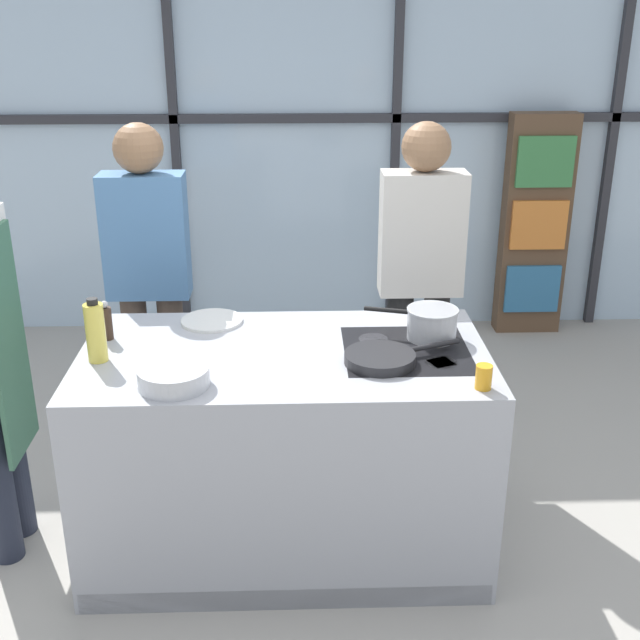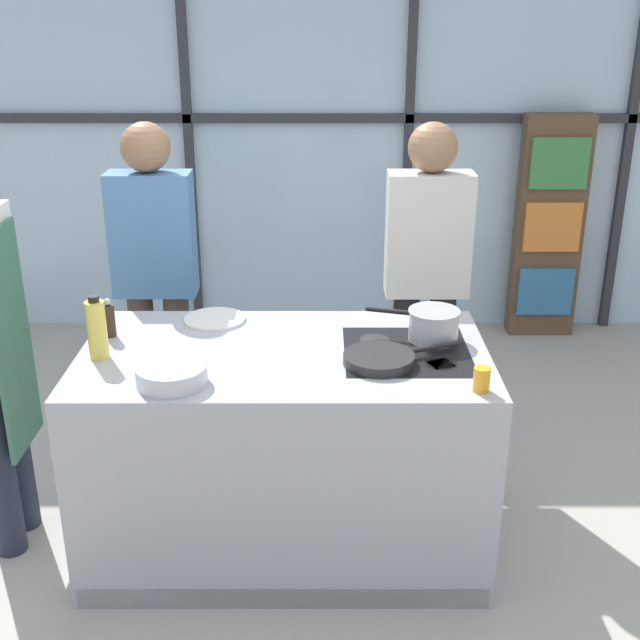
{
  "view_description": "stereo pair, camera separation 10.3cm",
  "coord_description": "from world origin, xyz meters",
  "px_view_note": "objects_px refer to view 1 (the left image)",
  "views": [
    {
      "loc": [
        0.05,
        -3.05,
        2.3
      ],
      "look_at": [
        0.15,
        0.1,
        1.04
      ],
      "focal_mm": 45.0,
      "sensor_mm": 36.0,
      "label": 1
    },
    {
      "loc": [
        0.15,
        -3.05,
        2.3
      ],
      "look_at": [
        0.15,
        0.1,
        1.04
      ],
      "focal_mm": 45.0,
      "sensor_mm": 36.0,
      "label": 2
    }
  ],
  "objects_px": {
    "mixing_bowl": "(174,376)",
    "pepper_grinder": "(106,322)",
    "oil_bottle": "(96,332)",
    "frying_pan": "(381,357)",
    "spectator_far_left": "(148,270)",
    "juice_glass_near": "(484,377)",
    "spectator_center_left": "(420,268)",
    "saucepan": "(431,323)",
    "white_plate": "(212,321)"
  },
  "relations": [
    {
      "from": "white_plate",
      "to": "spectator_center_left",
      "type": "bearing_deg",
      "value": 27.66
    },
    {
      "from": "saucepan",
      "to": "juice_glass_near",
      "type": "relative_size",
      "value": 4.21
    },
    {
      "from": "oil_bottle",
      "to": "pepper_grinder",
      "type": "relative_size",
      "value": 1.53
    },
    {
      "from": "frying_pan",
      "to": "mixing_bowl",
      "type": "distance_m",
      "value": 0.83
    },
    {
      "from": "frying_pan",
      "to": "mixing_bowl",
      "type": "height_order",
      "value": "mixing_bowl"
    },
    {
      "from": "frying_pan",
      "to": "spectator_center_left",
      "type": "bearing_deg",
      "value": 73.01
    },
    {
      "from": "pepper_grinder",
      "to": "mixing_bowl",
      "type": "bearing_deg",
      "value": -53.18
    },
    {
      "from": "saucepan",
      "to": "spectator_center_left",
      "type": "bearing_deg",
      "value": 84.98
    },
    {
      "from": "mixing_bowl",
      "to": "oil_bottle",
      "type": "bearing_deg",
      "value": 144.34
    },
    {
      "from": "spectator_far_left",
      "to": "oil_bottle",
      "type": "bearing_deg",
      "value": 86.91
    },
    {
      "from": "spectator_center_left",
      "to": "saucepan",
      "type": "xyz_separation_m",
      "value": [
        -0.07,
        -0.76,
        0.0
      ]
    },
    {
      "from": "mixing_bowl",
      "to": "spectator_far_left",
      "type": "bearing_deg",
      "value": 103.59
    },
    {
      "from": "spectator_far_left",
      "to": "juice_glass_near",
      "type": "bearing_deg",
      "value": 139.33
    },
    {
      "from": "frying_pan",
      "to": "white_plate",
      "type": "xyz_separation_m",
      "value": [
        -0.72,
        0.47,
        -0.02
      ]
    },
    {
      "from": "frying_pan",
      "to": "mixing_bowl",
      "type": "relative_size",
      "value": 1.82
    },
    {
      "from": "saucepan",
      "to": "pepper_grinder",
      "type": "relative_size",
      "value": 2.29
    },
    {
      "from": "oil_bottle",
      "to": "pepper_grinder",
      "type": "xyz_separation_m",
      "value": [
        -0.01,
        0.22,
        -0.05
      ]
    },
    {
      "from": "juice_glass_near",
      "to": "white_plate",
      "type": "bearing_deg",
      "value": 146.81
    },
    {
      "from": "frying_pan",
      "to": "oil_bottle",
      "type": "bearing_deg",
      "value": 176.92
    },
    {
      "from": "white_plate",
      "to": "oil_bottle",
      "type": "height_order",
      "value": "oil_bottle"
    },
    {
      "from": "frying_pan",
      "to": "pepper_grinder",
      "type": "distance_m",
      "value": 1.19
    },
    {
      "from": "frying_pan",
      "to": "white_plate",
      "type": "height_order",
      "value": "frying_pan"
    },
    {
      "from": "spectator_far_left",
      "to": "juice_glass_near",
      "type": "height_order",
      "value": "spectator_far_left"
    },
    {
      "from": "white_plate",
      "to": "mixing_bowl",
      "type": "distance_m",
      "value": 0.65
    },
    {
      "from": "oil_bottle",
      "to": "spectator_center_left",
      "type": "bearing_deg",
      "value": 33.03
    },
    {
      "from": "mixing_bowl",
      "to": "pepper_grinder",
      "type": "height_order",
      "value": "pepper_grinder"
    },
    {
      "from": "saucepan",
      "to": "oil_bottle",
      "type": "xyz_separation_m",
      "value": [
        -1.38,
        -0.19,
        0.05
      ]
    },
    {
      "from": "spectator_center_left",
      "to": "oil_bottle",
      "type": "height_order",
      "value": "spectator_center_left"
    },
    {
      "from": "saucepan",
      "to": "white_plate",
      "type": "distance_m",
      "value": 0.99
    },
    {
      "from": "pepper_grinder",
      "to": "white_plate",
      "type": "bearing_deg",
      "value": 22.85
    },
    {
      "from": "mixing_bowl",
      "to": "pepper_grinder",
      "type": "xyz_separation_m",
      "value": [
        -0.35,
        0.46,
        0.04
      ]
    },
    {
      "from": "spectator_far_left",
      "to": "spectator_center_left",
      "type": "relative_size",
      "value": 1.0
    },
    {
      "from": "spectator_far_left",
      "to": "spectator_center_left",
      "type": "bearing_deg",
      "value": -180.0
    },
    {
      "from": "white_plate",
      "to": "saucepan",
      "type": "bearing_deg",
      "value": -12.74
    },
    {
      "from": "white_plate",
      "to": "pepper_grinder",
      "type": "height_order",
      "value": "pepper_grinder"
    },
    {
      "from": "spectator_far_left",
      "to": "saucepan",
      "type": "height_order",
      "value": "spectator_far_left"
    },
    {
      "from": "spectator_far_left",
      "to": "white_plate",
      "type": "xyz_separation_m",
      "value": [
        0.37,
        -0.54,
        -0.07
      ]
    },
    {
      "from": "saucepan",
      "to": "juice_glass_near",
      "type": "distance_m",
      "value": 0.5
    },
    {
      "from": "spectator_far_left",
      "to": "pepper_grinder",
      "type": "relative_size",
      "value": 10.06
    },
    {
      "from": "mixing_bowl",
      "to": "spectator_center_left",
      "type": "bearing_deg",
      "value": 46.8
    },
    {
      "from": "spectator_far_left",
      "to": "oil_bottle",
      "type": "xyz_separation_m",
      "value": [
        -0.05,
        -0.94,
        0.05
      ]
    },
    {
      "from": "mixing_bowl",
      "to": "pepper_grinder",
      "type": "distance_m",
      "value": 0.58
    },
    {
      "from": "oil_bottle",
      "to": "white_plate",
      "type": "bearing_deg",
      "value": 43.79
    },
    {
      "from": "oil_bottle",
      "to": "spectator_far_left",
      "type": "bearing_deg",
      "value": 86.91
    },
    {
      "from": "saucepan",
      "to": "juice_glass_near",
      "type": "height_order",
      "value": "saucepan"
    },
    {
      "from": "pepper_grinder",
      "to": "juice_glass_near",
      "type": "xyz_separation_m",
      "value": [
        1.51,
        -0.53,
        -0.03
      ]
    },
    {
      "from": "mixing_bowl",
      "to": "oil_bottle",
      "type": "relative_size",
      "value": 1.02
    },
    {
      "from": "spectator_center_left",
      "to": "juice_glass_near",
      "type": "height_order",
      "value": "spectator_center_left"
    },
    {
      "from": "mixing_bowl",
      "to": "juice_glass_near",
      "type": "relative_size",
      "value": 2.87
    },
    {
      "from": "spectator_far_left",
      "to": "spectator_center_left",
      "type": "height_order",
      "value": "same"
    }
  ]
}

